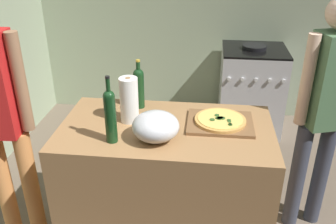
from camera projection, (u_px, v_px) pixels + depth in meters
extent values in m
cube|color=#6B5B4C|center=(189.00, 182.00, 3.25)|extent=(4.18, 3.44, 0.02)
cube|color=#99A889|center=(201.00, 1.00, 3.97)|extent=(4.18, 0.10, 2.60)
cube|color=#9E7247|center=(166.00, 188.00, 2.44)|extent=(1.30, 0.73, 0.93)
cube|color=brown|center=(220.00, 123.00, 2.25)|extent=(0.40, 0.32, 0.02)
cylinder|color=tan|center=(220.00, 120.00, 2.24)|extent=(0.31, 0.31, 0.02)
cylinder|color=#EAC660|center=(220.00, 119.00, 2.24)|extent=(0.28, 0.28, 0.00)
cylinder|color=#335926|center=(223.00, 118.00, 2.24)|extent=(0.03, 0.03, 0.01)
cylinder|color=#335926|center=(217.00, 115.00, 2.27)|extent=(0.03, 0.03, 0.01)
cylinder|color=#335926|center=(212.00, 120.00, 2.22)|extent=(0.03, 0.03, 0.01)
cylinder|color=#335926|center=(218.00, 118.00, 2.23)|extent=(0.04, 0.04, 0.01)
cylinder|color=#335926|center=(229.00, 122.00, 2.20)|extent=(0.02, 0.02, 0.01)
cylinder|color=#335926|center=(220.00, 118.00, 2.24)|extent=(0.03, 0.03, 0.01)
cylinder|color=#335926|center=(219.00, 119.00, 2.23)|extent=(0.03, 0.03, 0.01)
cylinder|color=#335926|center=(230.00, 125.00, 2.16)|extent=(0.02, 0.02, 0.01)
cylinder|color=#335926|center=(229.00, 120.00, 2.21)|extent=(0.02, 0.02, 0.01)
cylinder|color=#335926|center=(230.00, 124.00, 2.17)|extent=(0.02, 0.02, 0.01)
cylinder|color=#335926|center=(219.00, 119.00, 2.23)|extent=(0.03, 0.03, 0.01)
cylinder|color=#B2B2B7|center=(156.00, 138.00, 2.10)|extent=(0.11, 0.11, 0.01)
ellipsoid|color=silver|center=(156.00, 126.00, 2.06)|extent=(0.27, 0.27, 0.16)
cylinder|color=white|center=(129.00, 100.00, 2.24)|extent=(0.11, 0.11, 0.28)
cylinder|color=#997551|center=(129.00, 100.00, 2.24)|extent=(0.03, 0.03, 0.29)
cylinder|color=#143819|center=(111.00, 119.00, 2.02)|extent=(0.07, 0.07, 0.28)
sphere|color=#143819|center=(109.00, 96.00, 1.96)|extent=(0.07, 0.07, 0.07)
cylinder|color=#143819|center=(108.00, 86.00, 1.93)|extent=(0.02, 0.02, 0.08)
cylinder|color=black|center=(107.00, 77.00, 1.91)|extent=(0.02, 0.02, 0.01)
cylinder|color=#143819|center=(139.00, 91.00, 2.43)|extent=(0.07, 0.07, 0.23)
sphere|color=#143819|center=(138.00, 74.00, 2.37)|extent=(0.07, 0.07, 0.07)
cylinder|color=#143819|center=(138.00, 66.00, 2.35)|extent=(0.03, 0.03, 0.06)
cylinder|color=gold|center=(138.00, 61.00, 2.33)|extent=(0.03, 0.03, 0.01)
cube|color=#B7B7BC|center=(251.00, 91.00, 3.94)|extent=(0.65, 0.61, 0.89)
cube|color=black|center=(255.00, 50.00, 3.73)|extent=(0.65, 0.61, 0.02)
cylinder|color=silver|center=(229.00, 79.00, 3.57)|extent=(0.04, 0.02, 0.04)
cylinder|color=silver|center=(242.00, 79.00, 3.56)|extent=(0.04, 0.02, 0.04)
cylinder|color=silver|center=(256.00, 80.00, 3.55)|extent=(0.04, 0.02, 0.04)
cylinder|color=silver|center=(270.00, 80.00, 3.53)|extent=(0.04, 0.02, 0.04)
cylinder|color=silver|center=(284.00, 81.00, 3.52)|extent=(0.04, 0.02, 0.04)
cylinder|color=black|center=(254.00, 47.00, 3.71)|extent=(0.24, 0.24, 0.04)
cylinder|color=#D88C4C|center=(5.00, 187.00, 2.50)|extent=(0.11, 0.11, 0.86)
cylinder|color=#D88C4C|center=(31.00, 188.00, 2.50)|extent=(0.11, 0.11, 0.86)
cylinder|color=#936B4C|center=(20.00, 83.00, 2.15)|extent=(0.08, 0.08, 0.61)
cylinder|color=#383D4C|center=(320.00, 174.00, 2.65)|extent=(0.11, 0.11, 0.83)
cylinder|color=#383D4C|center=(297.00, 177.00, 2.62)|extent=(0.11, 0.11, 0.83)
cube|color=#4C724C|center=(329.00, 81.00, 2.31)|extent=(0.27, 0.26, 0.63)
cylinder|color=beige|center=(307.00, 81.00, 2.28)|extent=(0.08, 0.08, 0.59)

